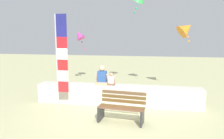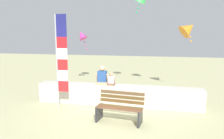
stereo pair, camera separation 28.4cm
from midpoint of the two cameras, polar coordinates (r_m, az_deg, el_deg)
ground_plane at (r=7.43m, az=-1.01°, el=-11.60°), size 40.00×40.00×0.00m
seawall_ledge at (r=8.36m, az=0.46°, el=-6.59°), size 6.13×0.58×0.73m
park_bench at (r=6.80m, az=1.30°, el=-9.96°), size 1.46×0.76×0.88m
person_adult at (r=8.36m, az=-3.54°, el=-2.03°), size 0.48×0.35×0.73m
person_child at (r=8.31m, az=-1.20°, el=-2.79°), size 0.31×0.23×0.47m
flag_banner at (r=7.91m, az=-14.13°, el=3.18°), size 0.42×0.05×3.30m
kite_magenta at (r=11.45m, az=-9.07°, el=8.67°), size 0.68×0.71×1.04m
kite_orange at (r=10.38m, az=17.74°, el=9.96°), size 0.98×0.87×1.00m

